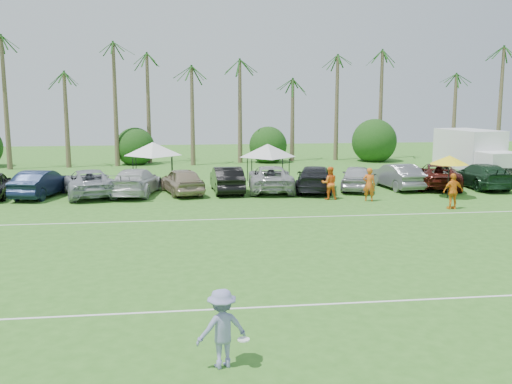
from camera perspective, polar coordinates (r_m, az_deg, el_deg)
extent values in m
plane|color=#357121|center=(14.52, 0.55, -14.30)|extent=(120.00, 120.00, 0.00)
cube|color=white|center=(16.35, -0.44, -11.49)|extent=(80.00, 0.10, 0.01)
cube|color=white|center=(27.85, -3.45, -2.73)|extent=(80.00, 0.10, 0.01)
cone|color=brown|center=(53.38, -24.10, 7.11)|extent=(0.44, 0.44, 9.00)
cone|color=brown|center=(52.17, -18.82, 7.94)|extent=(0.44, 0.44, 10.00)
cone|color=brown|center=(51.54, -14.44, 8.69)|extent=(0.44, 0.44, 11.00)
cone|color=brown|center=(51.25, -9.90, 7.16)|extent=(0.44, 0.44, 8.00)
cone|color=brown|center=(51.22, -5.40, 7.82)|extent=(0.44, 0.44, 9.00)
cone|color=brown|center=(51.51, -0.91, 8.42)|extent=(0.44, 0.44, 10.00)
cone|color=brown|center=(52.11, 3.52, 8.97)|extent=(0.44, 0.44, 11.00)
cone|color=brown|center=(53.31, 8.83, 7.27)|extent=(0.44, 0.44, 8.00)
cone|color=brown|center=(54.90, 13.91, 7.69)|extent=(0.44, 0.44, 9.00)
cone|color=brown|center=(56.89, 18.67, 8.03)|extent=(0.44, 0.44, 10.00)
cone|color=brown|center=(58.75, 22.24, 8.34)|extent=(0.44, 0.44, 11.00)
cylinder|color=brown|center=(52.59, -11.93, 3.55)|extent=(0.30, 0.30, 1.40)
sphere|color=#133B10|center=(52.49, -11.97, 4.74)|extent=(4.00, 4.00, 4.00)
cylinder|color=brown|center=(53.01, 1.13, 3.79)|extent=(0.30, 0.30, 1.40)
sphere|color=#133B10|center=(52.91, 1.14, 4.98)|extent=(4.00, 4.00, 4.00)
cylinder|color=brown|center=(55.38, 11.44, 3.85)|extent=(0.30, 0.30, 1.40)
sphere|color=#133B10|center=(55.29, 11.48, 4.98)|extent=(4.00, 4.00, 4.00)
imported|color=#DE5C18|center=(33.18, 11.24, 0.74)|extent=(0.83, 0.71, 1.93)
imported|color=orange|center=(33.41, 7.36, 0.89)|extent=(1.00, 0.82, 1.91)
imported|color=orange|center=(31.97, 19.10, 0.07)|extent=(1.16, 0.56, 1.92)
cube|color=white|center=(43.99, 20.50, 4.08)|extent=(3.29, 5.31, 2.74)
cube|color=white|center=(41.26, 23.14, 2.08)|extent=(2.72, 2.24, 2.30)
cube|color=black|center=(40.66, 23.80, 1.48)|extent=(2.54, 0.61, 1.09)
cube|color=#E5590C|center=(44.82, 21.92, 3.45)|extent=(0.22, 1.74, 0.98)
cylinder|color=black|center=(40.87, 21.67, 1.18)|extent=(0.44, 1.02, 0.98)
cylinder|color=black|center=(42.18, 24.10, 1.26)|extent=(0.44, 1.02, 0.98)
cylinder|color=black|center=(44.65, 18.27, 2.01)|extent=(0.44, 1.02, 0.98)
cylinder|color=black|center=(45.85, 20.59, 2.07)|extent=(0.44, 1.02, 0.98)
cylinder|color=black|center=(39.60, -12.19, 2.04)|extent=(0.06, 0.06, 1.87)
cylinder|color=black|center=(39.47, -8.42, 2.12)|extent=(0.06, 0.06, 1.87)
cylinder|color=black|center=(42.17, -11.90, 2.48)|extent=(0.06, 0.06, 1.87)
cylinder|color=black|center=(42.05, -8.36, 2.56)|extent=(0.06, 0.06, 1.87)
pyramid|color=white|center=(40.62, -10.29, 4.93)|extent=(4.03, 4.03, 0.93)
cylinder|color=black|center=(38.06, -0.43, 1.93)|extent=(0.06, 0.06, 1.83)
cylinder|color=black|center=(38.45, 3.33, 1.99)|extent=(0.06, 0.06, 1.83)
cylinder|color=black|center=(40.57, -0.87, 2.39)|extent=(0.06, 0.06, 1.83)
cylinder|color=black|center=(40.93, 2.67, 2.44)|extent=(0.06, 0.06, 1.83)
pyramid|color=silver|center=(39.30, 1.19, 4.84)|extent=(3.94, 3.94, 0.91)
cylinder|color=black|center=(35.38, 18.67, 1.24)|extent=(0.05, 0.05, 2.27)
cone|color=yellow|center=(35.24, 18.77, 3.07)|extent=(2.27, 2.27, 0.52)
imported|color=#8385BB|center=(12.76, -3.43, -13.45)|extent=(1.28, 0.94, 1.76)
cylinder|color=white|center=(12.74, -1.25, -14.54)|extent=(0.27, 0.27, 0.03)
imported|color=#101B33|center=(36.35, -20.70, 0.81)|extent=(2.78, 5.19, 1.62)
imported|color=#9A9DA6|center=(35.79, -16.37, 0.91)|extent=(4.08, 6.33, 1.62)
imported|color=silver|center=(35.52, -11.91, 1.03)|extent=(3.15, 5.89, 1.62)
imported|color=gray|center=(35.37, -7.41, 1.12)|extent=(3.04, 5.09, 1.62)
imported|color=black|center=(35.75, -2.93, 1.27)|extent=(1.93, 5.00, 1.62)
imported|color=#9FA0A0|center=(36.20, 1.45, 1.38)|extent=(3.23, 6.07, 1.62)
imported|color=black|center=(36.27, 5.92, 1.35)|extent=(3.65, 5.99, 1.62)
imported|color=#B2B2B8|center=(37.13, 10.07, 1.44)|extent=(3.40, 5.13, 1.62)
imported|color=slate|center=(38.33, 13.92, 1.55)|extent=(2.20, 5.07, 1.62)
imported|color=#44120D|center=(39.39, 17.72, 1.59)|extent=(4.57, 6.41, 1.62)
imported|color=#16321C|center=(40.25, 21.59, 1.53)|extent=(2.54, 5.70, 1.62)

